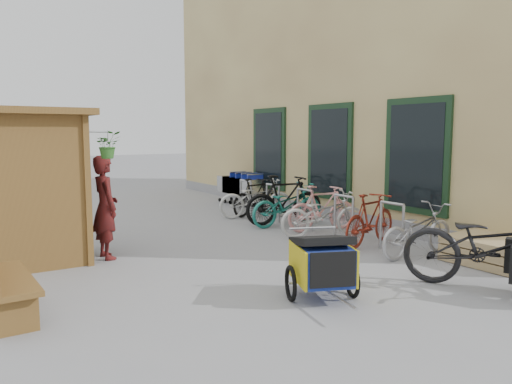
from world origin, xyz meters
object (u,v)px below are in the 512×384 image
bike_0 (418,230)px  bike_3 (322,208)px  child_trailer (322,261)px  bike_2 (323,214)px  kiosk (10,165)px  bike_7 (255,197)px  bench (1,275)px  bike_5 (285,200)px  bike_6 (256,198)px  pallet_stack (491,251)px  bike_4 (287,205)px  person_kiosk (105,207)px  bike_1 (370,219)px  cargo_bike (495,247)px  shopping_carts (239,185)px

bike_0 → bike_3: bearing=-2.5°
child_trailer → bike_2: bike_2 is taller
kiosk → bike_7: kiosk is taller
bench → bike_5: bearing=24.6°
bike_6 → bike_7: 0.37m
kiosk → pallet_stack: (6.28, -3.87, -1.34)m
kiosk → bike_4: 5.60m
bike_2 → bench: bearing=122.5°
person_kiosk → bike_2: size_ratio=0.96×
kiosk → bike_1: bearing=-18.7°
bike_1 → bike_4: (-0.16, 2.34, -0.01)m
pallet_stack → bike_5: bike_5 is taller
bench → bike_3: size_ratio=0.94×
pallet_stack → bike_7: size_ratio=0.77×
cargo_bike → bike_3: 4.35m
child_trailer → bike_7: 6.31m
child_trailer → bike_4: bike_4 is taller
bike_0 → bike_5: (-0.15, 3.54, 0.12)m
bike_4 → child_trailer: bearing=150.5°
pallet_stack → cargo_bike: 1.56m
kiosk → child_trailer: 4.89m
bike_1 → bike_5: (-0.10, 2.52, 0.08)m
kiosk → bike_3: (5.75, -0.42, -1.07)m
bike_7 → shopping_carts: bearing=-35.2°
bike_4 → bike_6: 1.25m
cargo_bike → bike_5: cargo_bike is taller
bike_2 → kiosk: bearing=99.3°
pallet_stack → cargo_bike: cargo_bike is taller
bike_6 → bike_1: bearing=-160.0°
bike_3 → bike_0: bearing=-173.1°
cargo_bike → bike_4: (0.47, 5.14, -0.11)m
bike_2 → bike_4: (0.10, 1.33, 0.01)m
bike_1 → bike_5: bearing=-11.4°
bike_7 → bike_5: bearing=159.5°
bike_2 → bike_5: size_ratio=0.94×
bike_3 → bike_4: bike_3 is taller
cargo_bike → kiosk: bearing=110.8°
bike_0 → bike_4: bike_4 is taller
bike_0 → bike_6: size_ratio=0.93×
shopping_carts → bike_2: (-0.90, -4.75, -0.09)m
pallet_stack → bike_0: bike_0 is taller
bike_0 → bike_6: (-0.22, 4.62, 0.03)m
pallet_stack → bike_2: 3.11m
shopping_carts → bike_1: (-0.64, -5.75, -0.07)m
person_kiosk → bike_1: size_ratio=1.05×
bike_3 → bike_6: 2.13m
cargo_bike → bike_2: (0.37, 3.80, -0.13)m
bike_3 → bike_7: bearing=10.9°
bench → bike_6: bench is taller
shopping_carts → bike_5: bike_5 is taller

